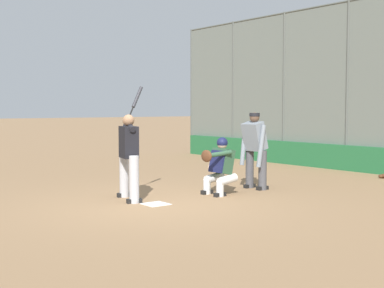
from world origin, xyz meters
TOP-DOWN VIEW (x-y plane):
  - ground_plane at (0.00, 0.00)m, footprint 160.00×160.00m
  - home_plate_marker at (0.00, 0.00)m, footprint 0.43×0.43m
  - padding_wall at (0.00, -7.18)m, footprint 16.30×0.18m
  - batter_at_plate at (0.71, 0.13)m, footprint 0.89×0.84m
  - catcher_behind_plate at (0.13, -1.64)m, footprint 0.61×0.71m
  - umpire_home at (0.23, -2.73)m, footprint 0.67×0.41m

SIDE VIEW (x-z plane):
  - ground_plane at x=0.00m, z-range 0.00..0.00m
  - home_plate_marker at x=0.00m, z-range 0.00..0.01m
  - padding_wall at x=0.00m, z-range 0.00..0.71m
  - catcher_behind_plate at x=0.13m, z-range 0.02..1.18m
  - umpire_home at x=0.23m, z-range 0.06..1.72m
  - batter_at_plate at x=0.71m, z-range -0.20..1.98m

